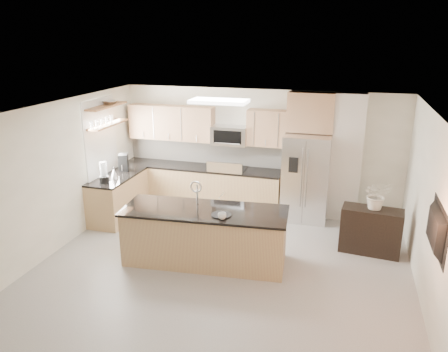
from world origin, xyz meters
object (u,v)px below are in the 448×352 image
(island, at_px, (205,236))
(platter, at_px, (221,215))
(coffee_maker, at_px, (123,163))
(bowl, at_px, (109,102))
(refrigerator, at_px, (306,178))
(cup, at_px, (222,216))
(microwave, at_px, (230,135))
(range, at_px, (228,189))
(blender, at_px, (104,174))
(credenza, at_px, (371,231))
(kettle, at_px, (114,173))
(flower_vase, at_px, (378,188))
(television, at_px, (432,229))

(island, height_order, platter, island)
(coffee_maker, height_order, bowl, bowl)
(platter, bearing_deg, refrigerator, 66.42)
(cup, bearing_deg, coffee_maker, 144.96)
(microwave, bearing_deg, bowl, -157.23)
(range, height_order, refrigerator, refrigerator)
(microwave, height_order, bowl, bowl)
(platter, height_order, blender, blender)
(cup, relative_size, bowl, 0.34)
(credenza, xyz_separation_m, blender, (-5.01, -0.30, 0.69))
(kettle, bearing_deg, island, -25.85)
(island, distance_m, flower_vase, 3.03)
(credenza, distance_m, cup, 2.75)
(blender, bearing_deg, refrigerator, 21.78)
(platter, bearing_deg, television, -11.89)
(kettle, bearing_deg, credenza, 0.04)
(blender, bearing_deg, kettle, 80.27)
(platter, height_order, bowl, bowl)
(refrigerator, xyz_separation_m, television, (1.85, -3.07, 0.46))
(refrigerator, height_order, kettle, refrigerator)
(island, distance_m, television, 3.46)
(coffee_maker, bearing_deg, credenza, -5.87)
(blender, relative_size, flower_vase, 0.55)
(credenza, height_order, platter, platter)
(refrigerator, relative_size, coffee_maker, 4.98)
(island, xyz_separation_m, bowl, (-2.51, 1.53, 1.91))
(microwave, distance_m, coffee_maker, 2.32)
(kettle, relative_size, flower_vase, 0.30)
(credenza, xyz_separation_m, platter, (-2.35, -1.26, 0.54))
(kettle, bearing_deg, bowl, 117.81)
(microwave, distance_m, platter, 2.78)
(range, xyz_separation_m, refrigerator, (1.66, -0.05, 0.42))
(microwave, bearing_deg, range, -90.00)
(flower_vase, height_order, television, television)
(cup, bearing_deg, television, -9.45)
(kettle, bearing_deg, coffee_maker, 97.65)
(blender, relative_size, bowl, 1.10)
(blender, bearing_deg, cup, -22.15)
(credenza, bearing_deg, blender, -170.90)
(range, distance_m, bowl, 3.06)
(refrigerator, height_order, coffee_maker, refrigerator)
(microwave, distance_m, bowl, 2.55)
(microwave, height_order, flower_vase, microwave)
(blender, distance_m, kettle, 0.31)
(refrigerator, bearing_deg, coffee_maker, -169.74)
(bowl, bearing_deg, coffee_maker, 31.41)
(blender, xyz_separation_m, flower_vase, (5.05, 0.32, 0.09))
(kettle, height_order, bowl, bowl)
(bowl, xyz_separation_m, flower_vase, (5.22, -0.39, -1.19))
(microwave, relative_size, television, 0.71)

